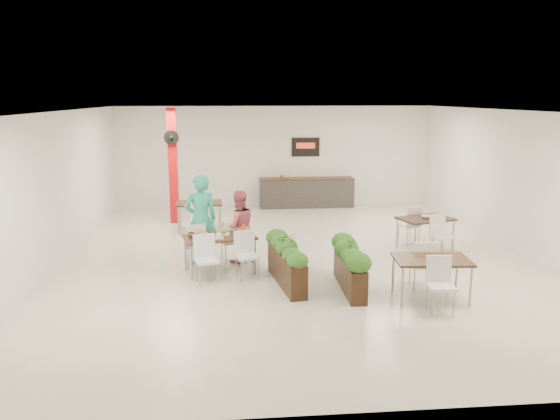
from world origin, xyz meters
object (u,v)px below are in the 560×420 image
object	(u,v)px
service_counter	(306,192)
planter_left	(286,258)
planter_right	(350,263)
side_table_c	(431,265)
side_table_a	(199,207)
diner_woman	(239,227)
side_table_b	(425,223)
red_column	(173,165)
main_table	(219,242)
diner_man	(201,219)

from	to	relation	value
service_counter	planter_left	xyz separation A→B (m)	(-1.40, -7.29, 0.02)
planter_right	side_table_c	world-z (taller)	planter_right
planter_left	planter_right	size ratio (longest dim) A/B	1.04
planter_right	side_table_a	size ratio (longest dim) A/B	1.14
diner_woman	side_table_b	world-z (taller)	diner_woman
red_column	planter_left	distance (m)	6.12
main_table	diner_man	bearing A→B (deg)	120.80
diner_man	planter_right	distance (m)	3.41
red_column	planter_right	world-z (taller)	red_column
red_column	service_counter	bearing A→B (deg)	25.00
side_table_c	side_table_b	bearing A→B (deg)	76.69
main_table	diner_woman	xyz separation A→B (m)	(0.41, 0.66, 0.14)
diner_man	side_table_b	world-z (taller)	diner_man
planter_left	planter_right	bearing A→B (deg)	-17.68
main_table	planter_left	world-z (taller)	planter_left
service_counter	side_table_b	size ratio (longest dim) A/B	1.80
planter_left	side_table_b	bearing A→B (deg)	31.46
red_column	side_table_c	distance (m)	8.24
side_table_a	main_table	bearing A→B (deg)	-83.02
service_counter	diner_man	world-z (taller)	service_counter
diner_man	side_table_a	size ratio (longest dim) A/B	1.17
side_table_b	side_table_c	xyz separation A→B (m)	(-1.02, -3.13, 0.00)
diner_woman	red_column	bearing A→B (deg)	-80.51
red_column	main_table	bearing A→B (deg)	-73.83
service_counter	diner_man	distance (m)	6.55
main_table	diner_man	xyz separation A→B (m)	(-0.39, 0.66, 0.32)
main_table	side_table_a	size ratio (longest dim) A/B	1.14
service_counter	side_table_c	bearing A→B (deg)	-82.93
diner_woman	main_table	bearing A→B (deg)	43.74
diner_man	side_table_c	world-z (taller)	diner_man
side_table_b	red_column	bearing A→B (deg)	132.71
red_column	side_table_a	size ratio (longest dim) A/B	1.96
diner_man	planter_right	bearing A→B (deg)	131.72
planter_right	side_table_a	bearing A→B (deg)	121.81
planter_right	side_table_b	size ratio (longest dim) A/B	1.12
red_column	main_table	distance (m)	4.86
diner_man	side_table_c	distance (m)	4.83
service_counter	main_table	distance (m)	6.97
planter_left	diner_man	bearing A→B (deg)	137.65
diner_man	side_table_a	xyz separation A→B (m)	(-0.20, 2.96, -0.33)
planter_right	side_table_b	distance (m)	3.39
planter_right	planter_left	bearing A→B (deg)	162.32
diner_man	diner_woman	xyz separation A→B (m)	(0.80, 0.00, -0.18)
service_counter	side_table_a	distance (m)	4.31
planter_right	side_table_b	bearing A→B (deg)	46.89
red_column	side_table_c	bearing A→B (deg)	-52.04
main_table	side_table_c	xyz separation A→B (m)	(3.70, -1.88, -0.00)
diner_man	side_table_b	xyz separation A→B (m)	(5.12, 0.59, -0.33)
side_table_c	planter_right	bearing A→B (deg)	157.94
red_column	diner_woman	world-z (taller)	red_column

